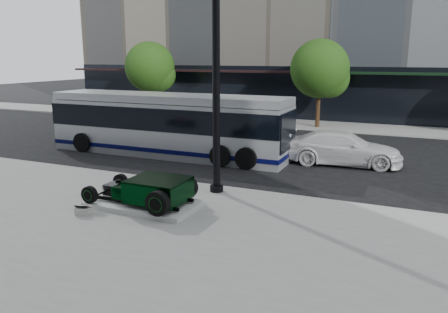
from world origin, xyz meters
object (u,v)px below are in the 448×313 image
at_px(lamppost, 216,77).
at_px(transit_bus, 168,124).
at_px(hot_rod, 153,190).
at_px(white_sedan, 343,148).

xyz_separation_m(lamppost, transit_bus, (-4.88, 4.94, -2.53)).
bearing_deg(hot_rod, lamppost, 65.16).
relative_size(hot_rod, transit_bus, 0.27).
height_order(transit_bus, white_sedan, transit_bus).
distance_m(lamppost, white_sedan, 7.78).
xyz_separation_m(lamppost, white_sedan, (3.29, 6.24, -3.29)).
bearing_deg(transit_bus, lamppost, -45.39).
relative_size(hot_rod, lamppost, 0.38).
relative_size(transit_bus, white_sedan, 2.40).
xyz_separation_m(hot_rod, lamppost, (1.08, 2.34, 3.32)).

